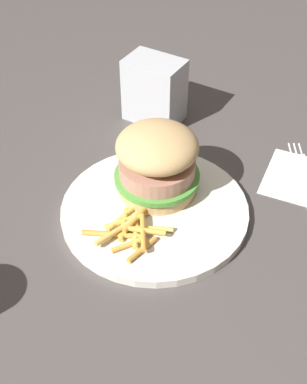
{
  "coord_description": "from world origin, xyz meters",
  "views": [
    {
      "loc": [
        0.45,
        0.19,
        0.49
      ],
      "look_at": [
        0.0,
        0.01,
        0.04
      ],
      "focal_mm": 47.97,
      "sensor_mm": 36.0,
      "label": 1
    }
  ],
  "objects_px": {
    "plate": "(153,212)",
    "fork": "(304,178)",
    "sandwich": "(158,161)",
    "napkin": "(304,180)",
    "fries_pile": "(132,229)",
    "napkin_dispenser": "(155,90)"
  },
  "relations": [
    {
      "from": "plate",
      "to": "fork",
      "type": "height_order",
      "value": "plate"
    },
    {
      "from": "plate",
      "to": "sandwich",
      "type": "distance_m",
      "value": 0.07
    },
    {
      "from": "napkin",
      "to": "fries_pile",
      "type": "bearing_deg",
      "value": -43.33
    },
    {
      "from": "sandwich",
      "to": "napkin",
      "type": "bearing_deg",
      "value": 120.31
    },
    {
      "from": "plate",
      "to": "fries_pile",
      "type": "height_order",
      "value": "fries_pile"
    },
    {
      "from": "plate",
      "to": "fork",
      "type": "xyz_separation_m",
      "value": [
        -0.15,
        0.18,
        -0.0
      ]
    },
    {
      "from": "plate",
      "to": "fork",
      "type": "relative_size",
      "value": 1.49
    },
    {
      "from": "fork",
      "to": "napkin_dispenser",
      "type": "xyz_separation_m",
      "value": [
        -0.06,
        -0.26,
        0.05
      ]
    },
    {
      "from": "plate",
      "to": "napkin",
      "type": "height_order",
      "value": "plate"
    },
    {
      "from": "plate",
      "to": "fries_pile",
      "type": "relative_size",
      "value": 2.34
    },
    {
      "from": "sandwich",
      "to": "fries_pile",
      "type": "height_order",
      "value": "sandwich"
    },
    {
      "from": "fork",
      "to": "fries_pile",
      "type": "bearing_deg",
      "value": -43.03
    },
    {
      "from": "sandwich",
      "to": "napkin",
      "type": "height_order",
      "value": "sandwich"
    },
    {
      "from": "plate",
      "to": "sandwich",
      "type": "xyz_separation_m",
      "value": [
        -0.04,
        -0.01,
        0.05
      ]
    },
    {
      "from": "fork",
      "to": "sandwich",
      "type": "bearing_deg",
      "value": -59.27
    },
    {
      "from": "napkin",
      "to": "napkin_dispenser",
      "type": "bearing_deg",
      "value": -104.28
    },
    {
      "from": "napkin",
      "to": "napkin_dispenser",
      "type": "relative_size",
      "value": 1.04
    },
    {
      "from": "plate",
      "to": "napkin_dispenser",
      "type": "bearing_deg",
      "value": -158.57
    },
    {
      "from": "napkin",
      "to": "fork",
      "type": "distance_m",
      "value": 0.0
    },
    {
      "from": "sandwich",
      "to": "fries_pile",
      "type": "xyz_separation_m",
      "value": [
        0.09,
        -0.0,
        -0.04
      ]
    },
    {
      "from": "fries_pile",
      "to": "sandwich",
      "type": "bearing_deg",
      "value": 179.46
    },
    {
      "from": "fork",
      "to": "napkin",
      "type": "bearing_deg",
      "value": 20.01
    }
  ]
}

